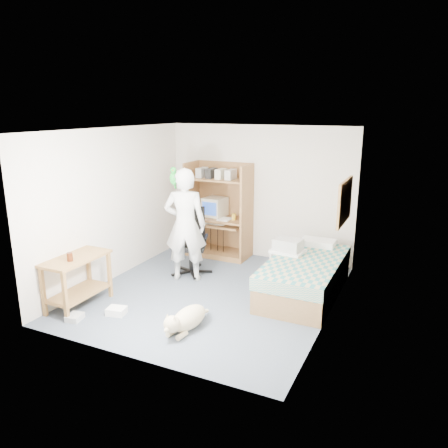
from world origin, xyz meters
name	(u,v)px	position (x,y,z in m)	size (l,w,h in m)	color
floor	(212,294)	(0.00, 0.00, 0.00)	(4.00, 4.00, 0.00)	#474F60
wall_back	(259,193)	(0.00, 2.00, 1.25)	(3.60, 0.02, 2.50)	beige
wall_right	(333,230)	(1.80, 0.00, 1.25)	(0.02, 4.00, 2.50)	beige
wall_left	(114,205)	(-1.80, 0.00, 1.25)	(0.02, 4.00, 2.50)	beige
ceiling	(210,130)	(0.00, 0.00, 2.50)	(3.60, 4.00, 0.02)	white
computer_hutch	(220,214)	(-0.70, 1.74, 0.82)	(1.20, 0.63, 1.80)	brown
bed	(305,276)	(1.30, 0.62, 0.29)	(1.02, 2.02, 0.66)	brown
side_desk	(77,274)	(-1.55, -1.20, 0.49)	(0.50, 1.00, 0.75)	brown
corkboard	(345,202)	(1.77, 0.90, 1.45)	(0.04, 0.94, 0.66)	#956543
office_chair	(191,250)	(-0.73, 0.67, 0.40)	(0.65, 0.66, 1.13)	black
person	(185,225)	(-0.66, 0.37, 0.94)	(0.69, 0.45, 1.88)	silver
parrot	(174,177)	(-0.86, 0.38, 1.72)	(0.14, 0.24, 0.38)	#138823
dog	(186,319)	(0.21, -1.15, 0.15)	(0.37, 0.94, 0.35)	beige
printer_cart	(287,262)	(0.95, 0.83, 0.40)	(0.55, 0.46, 0.60)	white
printer	(288,244)	(0.95, 0.83, 0.69)	(0.42, 0.32, 0.18)	#AAAAA5
crt_monitor	(215,207)	(-0.81, 1.75, 0.95)	(0.42, 0.44, 0.36)	beige
keyboard	(214,223)	(-0.74, 1.58, 0.67)	(0.45, 0.16, 0.03)	beige
pencil_cup	(234,217)	(-0.36, 1.65, 0.82)	(0.08, 0.08, 0.12)	gold
drink_glass	(70,257)	(-1.50, -1.36, 0.81)	(0.08, 0.08, 0.12)	#431B0A
floor_box_a	(116,311)	(-0.89, -1.19, 0.05)	(0.25, 0.20, 0.10)	white
floor_box_b	(75,317)	(-1.29, -1.57, 0.04)	(0.18, 0.22, 0.08)	beige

